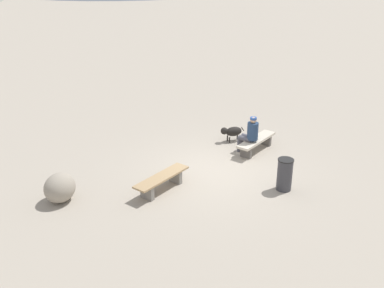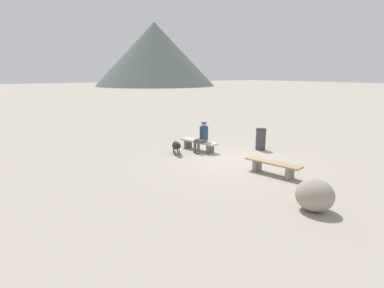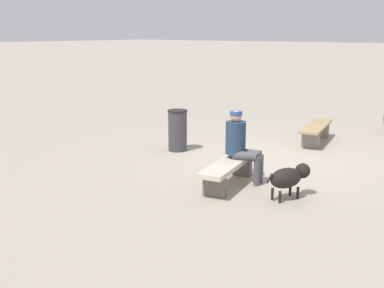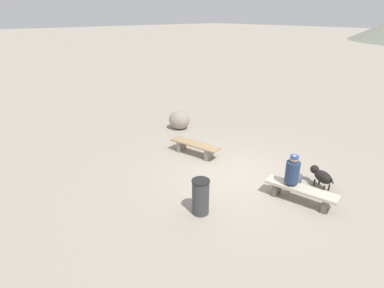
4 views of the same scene
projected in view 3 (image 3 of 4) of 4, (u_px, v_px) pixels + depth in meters
The scene contains 6 objects.
ground at pixel (269, 161), 9.66m from camera, with size 210.00×210.00×0.06m, color #9E9384.
bench_left at pixel (316, 130), 11.07m from camera, with size 1.87×0.80×0.43m.
bench_right at pixel (229, 168), 7.98m from camera, with size 1.84×0.78×0.42m.
seated_person at pixel (240, 142), 8.10m from camera, with size 0.43×0.67×1.25m.
dog at pixel (289, 177), 7.34m from camera, with size 0.82×0.50×0.53m.
trash_bin at pixel (178, 130), 10.31m from camera, with size 0.43×0.43×0.90m.
Camera 3 is at (8.34, 4.43, 2.56)m, focal length 44.17 mm.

